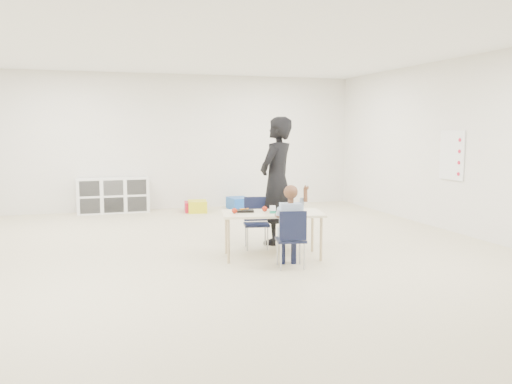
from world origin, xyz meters
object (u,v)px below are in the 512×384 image
object	(u,v)px
table	(272,235)
adult	(277,181)
child	(291,222)
chair_near	(291,239)
cubby_shelf	(113,195)

from	to	relation	value
table	adult	size ratio (longest dim) A/B	0.76
child	adult	bearing A→B (deg)	88.81
chair_near	child	xyz separation A→B (m)	(0.00, 0.00, 0.21)
cubby_shelf	adult	distance (m)	4.34
cubby_shelf	table	bearing A→B (deg)	-68.28
child	adult	xyz separation A→B (m)	(0.30, 1.37, 0.36)
chair_near	cubby_shelf	size ratio (longest dim) A/B	0.51
chair_near	child	distance (m)	0.21
table	chair_near	xyz separation A→B (m)	(0.04, -0.56, 0.06)
table	adult	world-z (taller)	adult
chair_near	adult	size ratio (longest dim) A/B	0.39
cubby_shelf	adult	bearing A→B (deg)	-60.07
adult	child	bearing A→B (deg)	36.05
adult	cubby_shelf	bearing A→B (deg)	-101.55
child	table	bearing A→B (deg)	105.39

